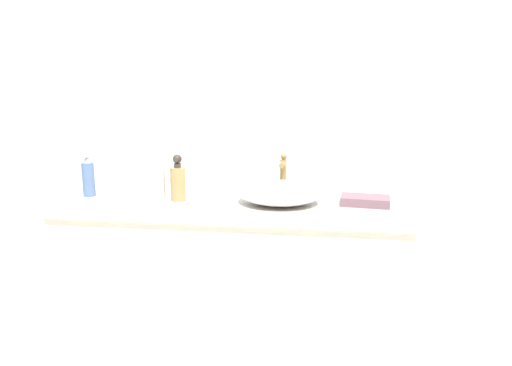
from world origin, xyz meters
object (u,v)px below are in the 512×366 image
Objects in this scene: sink_basin at (279,193)px; lotion_bottle at (88,177)px; soap_dispenser at (178,181)px; folded_hand_towel at (365,201)px; tissue_box at (150,181)px.

lotion_bottle is (-0.87, 0.02, 0.04)m from sink_basin.
soap_dispenser is 1.01× the size of folded_hand_towel.
sink_basin is at bearing -1.01° from lotion_bottle.
soap_dispenser and lotion_bottle have the same top height.
lotion_bottle reaches higher than folded_hand_towel.
tissue_box is at bearing 2.15° from lotion_bottle.
sink_basin is 1.74× the size of lotion_bottle.
sink_basin is 0.45m from soap_dispenser.
sink_basin is 1.75× the size of folded_hand_towel.
folded_hand_towel is (0.95, -0.00, -0.06)m from tissue_box.
lotion_bottle is 1.24m from folded_hand_towel.
lotion_bottle is 1.01× the size of folded_hand_towel.
tissue_box is (0.29, 0.01, -0.01)m from lotion_bottle.
soap_dispenser is 0.81m from folded_hand_towel.
folded_hand_towel is (0.36, 0.03, -0.03)m from sink_basin.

